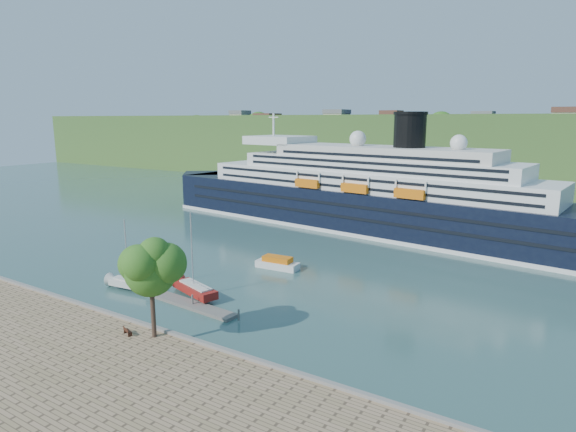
# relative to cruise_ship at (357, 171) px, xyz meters

# --- Properties ---
(ground) EXTENTS (400.00, 400.00, 0.00)m
(ground) POSITION_rel_cruise_ship_xyz_m (-1.10, -58.81, -11.97)
(ground) COLOR #335A58
(ground) RESTS_ON ground
(far_hillside) EXTENTS (400.00, 50.00, 24.00)m
(far_hillside) POSITION_rel_cruise_ship_xyz_m (-1.10, 86.19, 0.03)
(far_hillside) COLOR #2E5220
(far_hillside) RESTS_ON ground
(quay_coping) EXTENTS (220.00, 0.50, 0.30)m
(quay_coping) POSITION_rel_cruise_ship_xyz_m (-1.10, -59.01, -10.82)
(quay_coping) COLOR slate
(quay_coping) RESTS_ON promenade
(cruise_ship) EXTENTS (107.69, 27.65, 23.94)m
(cruise_ship) POSITION_rel_cruise_ship_xyz_m (0.00, 0.00, 0.00)
(cruise_ship) COLOR black
(cruise_ship) RESTS_ON ground
(park_bench) EXTENTS (1.44, 0.95, 0.85)m
(park_bench) POSITION_rel_cruise_ship_xyz_m (2.50, -61.42, -10.54)
(park_bench) COLOR #462014
(park_bench) RESTS_ON promenade
(promenade_tree) EXTENTS (6.80, 6.80, 11.27)m
(promenade_tree) POSITION_rel_cruise_ship_xyz_m (5.11, -60.31, -5.34)
(promenade_tree) COLOR #295E18
(promenade_tree) RESTS_ON promenade
(floating_pontoon) EXTENTS (17.15, 3.37, 0.38)m
(floating_pontoon) POSITION_rel_cruise_ship_xyz_m (-0.73, -50.46, -11.78)
(floating_pontoon) COLOR gray
(floating_pontoon) RESTS_ON ground
(sailboat_white_near) EXTENTS (7.30, 2.74, 9.20)m
(sailboat_white_near) POSITION_rel_cruise_ship_xyz_m (-9.78, -50.62, -7.37)
(sailboat_white_near) COLOR silver
(sailboat_white_near) RESTS_ON ground
(sailboat_red) EXTENTS (8.45, 4.56, 10.53)m
(sailboat_red) POSITION_rel_cruise_ship_xyz_m (-0.61, -48.08, -6.71)
(sailboat_red) COLOR maroon
(sailboat_red) RESTS_ON ground
(tender_launch) EXTENTS (6.95, 2.81, 1.88)m
(tender_launch) POSITION_rel_cruise_ship_xyz_m (1.51, -32.23, -11.03)
(tender_launch) COLOR orange
(tender_launch) RESTS_ON ground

